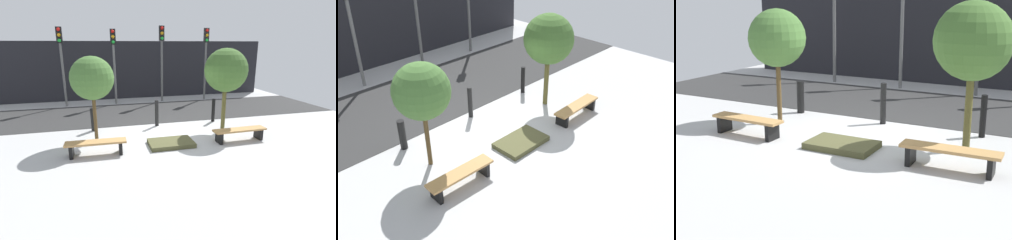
{
  "view_description": "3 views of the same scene",
  "coord_description": "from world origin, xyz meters",
  "views": [
    {
      "loc": [
        -2.11,
        -8.63,
        3.19
      ],
      "look_at": [
        -0.0,
        -0.54,
        0.75
      ],
      "focal_mm": 28.0,
      "sensor_mm": 36.0,
      "label": 1
    },
    {
      "loc": [
        -6.54,
        -6.8,
        6.04
      ],
      "look_at": [
        -0.42,
        -0.73,
        0.89
      ],
      "focal_mm": 40.0,
      "sensor_mm": 36.0,
      "label": 2
    },
    {
      "loc": [
        4.41,
        -9.21,
        3.14
      ],
      "look_at": [
        -0.03,
        -0.77,
        0.58
      ],
      "focal_mm": 50.0,
      "sensor_mm": 36.0,
      "label": 3
    }
  ],
  "objects": [
    {
      "name": "tree_behind_right_bench",
      "position": [
        2.35,
        0.15,
        2.25
      ],
      "size": [
        1.58,
        1.58,
        3.05
      ],
      "color": "brown",
      "rests_on": "ground"
    },
    {
      "name": "tree_behind_left_bench",
      "position": [
        -2.35,
        0.15,
        2.11
      ],
      "size": [
        1.4,
        1.4,
        2.83
      ],
      "color": "#513D21",
      "rests_on": "ground"
    },
    {
      "name": "ground_plane",
      "position": [
        0.0,
        0.0,
        0.0
      ],
      "size": [
        18.0,
        18.0,
        0.0
      ],
      "primitive_type": "plane",
      "color": "#B1B1B1"
    },
    {
      "name": "bench_left",
      "position": [
        -2.35,
        -1.12,
        0.31
      ],
      "size": [
        1.78,
        0.45,
        0.43
      ],
      "rotation": [
        0.0,
        0.0,
        -0.03
      ],
      "color": "black",
      "rests_on": "ground"
    },
    {
      "name": "bollard_far_left",
      "position": [
        -2.44,
        1.26,
        0.44
      ],
      "size": [
        0.2,
        0.2,
        0.88
      ],
      "primitive_type": "cylinder",
      "color": "black",
      "rests_on": "ground"
    },
    {
      "name": "planter_bed",
      "position": [
        0.0,
        -0.92,
        0.07
      ],
      "size": [
        1.44,
        0.92,
        0.14
      ],
      "primitive_type": "cube",
      "color": "#4C4C2C",
      "rests_on": "ground"
    },
    {
      "name": "bollard_left",
      "position": [
        0.0,
        1.26,
        0.52
      ],
      "size": [
        0.15,
        0.15,
        1.04
      ],
      "primitive_type": "cylinder",
      "color": "black",
      "rests_on": "ground"
    },
    {
      "name": "bench_right",
      "position": [
        2.35,
        -1.12,
        0.31
      ],
      "size": [
        1.87,
        0.46,
        0.43
      ],
      "rotation": [
        0.0,
        0.0,
        0.03
      ],
      "color": "black",
      "rests_on": "ground"
    },
    {
      "name": "road_strip",
      "position": [
        0.0,
        3.51,
        0.01
      ],
      "size": [
        18.0,
        4.0,
        0.01
      ],
      "primitive_type": "cube",
      "color": "#2E2E2E",
      "rests_on": "ground"
    },
    {
      "name": "traffic_light_mid_west",
      "position": [
        -1.3,
        5.8,
        2.7
      ],
      "size": [
        0.28,
        0.27,
        3.92
      ],
      "color": "slate",
      "rests_on": "ground"
    },
    {
      "name": "bollard_center",
      "position": [
        2.44,
        1.26,
        0.49
      ],
      "size": [
        0.14,
        0.14,
        0.98
      ],
      "primitive_type": "cylinder",
      "color": "black",
      "rests_on": "ground"
    },
    {
      "name": "building_facade",
      "position": [
        0.0,
        7.37,
        1.67
      ],
      "size": [
        16.2,
        0.5,
        3.34
      ],
      "primitive_type": "cube",
      "color": "black",
      "rests_on": "ground"
    }
  ]
}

